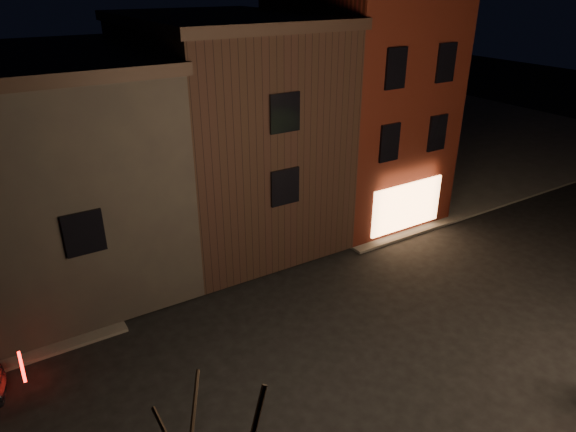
% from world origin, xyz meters
% --- Properties ---
extents(ground, '(120.00, 120.00, 0.00)m').
position_xyz_m(ground, '(0.00, 0.00, 0.00)').
color(ground, black).
rests_on(ground, ground).
extents(sidewalk_far_right, '(30.00, 30.00, 0.12)m').
position_xyz_m(sidewalk_far_right, '(20.00, 20.00, 0.06)').
color(sidewalk_far_right, '#2D2B28').
rests_on(sidewalk_far_right, ground).
extents(corner_building, '(6.50, 8.50, 10.50)m').
position_xyz_m(corner_building, '(8.00, 9.47, 5.40)').
color(corner_building, '#48150C').
rests_on(corner_building, ground).
extents(row_building_a, '(7.30, 10.30, 9.40)m').
position_xyz_m(row_building_a, '(1.50, 10.50, 4.83)').
color(row_building_a, black).
rests_on(row_building_a, ground).
extents(row_building_b, '(7.80, 10.30, 8.40)m').
position_xyz_m(row_building_b, '(-5.75, 10.50, 4.33)').
color(row_building_b, black).
rests_on(row_building_b, ground).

